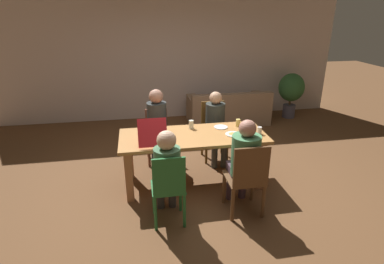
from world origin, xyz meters
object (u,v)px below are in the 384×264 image
Objects in this scene: dining_table at (193,143)px; potted_plant at (291,90)px; chair_1 at (247,178)px; person_0 at (157,122)px; person_3 at (216,122)px; drinking_glass_1 at (238,123)px; plate_0 at (221,127)px; plate_1 at (233,134)px; person_1 at (244,157)px; chair_3 at (214,128)px; chair_2 at (169,187)px; person_2 at (167,167)px; couch at (228,111)px; drinking_glass_2 at (191,124)px; drinking_glass_0 at (259,130)px; chair_0 at (157,133)px; pizza_box_0 at (152,136)px.

potted_plant is at bearing 42.92° from dining_table.
person_0 is at bearing 120.64° from chair_1.
person_3 is 10.65× the size of drinking_glass_1.
plate_0 is 0.92× the size of plate_1.
person_1 reaches higher than chair_3.
plate_1 is at bearing 38.88° from chair_2.
person_2 is at bearing -132.88° from plate_0.
couch is (0.79, 2.26, -0.51)m from plate_0.
person_1 reaches higher than plate_1.
chair_2 reaches higher than drinking_glass_2.
dining_table is 19.62× the size of drinking_glass_0.
person_1 is at bearing -90.00° from chair_3.
potted_plant is (2.79, 2.35, -0.18)m from drinking_glass_2.
dining_table is 1.74× the size of person_2.
chair_0 is 0.74× the size of person_2.
person_2 is (0.00, -1.53, -0.03)m from person_0.
plate_1 is at bearing -44.14° from chair_0.
drinking_glass_0 is at bearing -22.60° from drinking_glass_2.
drinking_glass_2 is (-0.72, 0.03, 0.01)m from drinking_glass_1.
person_0 is at bearing 81.07° from pizza_box_0.
person_0 is 0.84m from pizza_box_0.
drinking_glass_1 reaches higher than plate_1.
potted_plant is (2.07, 2.38, -0.17)m from drinking_glass_1.
plate_0 is 1.97× the size of drinking_glass_0.
drinking_glass_2 reaches higher than dining_table.
drinking_glass_0 is (0.43, 0.74, 0.31)m from chair_1.
plate_0 is at bearing 92.50° from chair_1.
person_0 is at bearing -90.00° from chair_0.
person_1 is 1.18× the size of potted_plant.
plate_1 is 2.14× the size of drinking_glass_0.
drinking_glass_1 is (0.27, 0.01, 0.05)m from plate_0.
chair_0 is 0.73× the size of person_3.
person_3 reaches higher than potted_plant.
plate_1 is (0.05, 0.64, 0.05)m from person_1.
chair_2 is at bearing -177.77° from chair_1.
person_0 is 0.99m from chair_3.
drinking_glass_0 is (1.39, 0.64, 0.12)m from person_2.
person_0 is 5.58× the size of plate_1.
chair_2 is at bearing -90.00° from person_0.
couch is (0.69, 2.57, -0.51)m from plate_1.
chair_1 is at bearing -90.00° from chair_3.
drinking_glass_1 is (0.22, 1.10, 0.31)m from chair_1.
pizza_box_0 is 1.15m from plate_1.
person_1 is 1.11m from drinking_glass_2.
person_3 is 5.29× the size of plate_1.
drinking_glass_2 is at bearing -138.69° from person_3.
person_0 reaches higher than potted_plant.
person_1 is at bearing -55.25° from dining_table.
person_2 is 10.63× the size of drinking_glass_1.
person_2 is (-0.97, 0.10, 0.19)m from chair_1.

